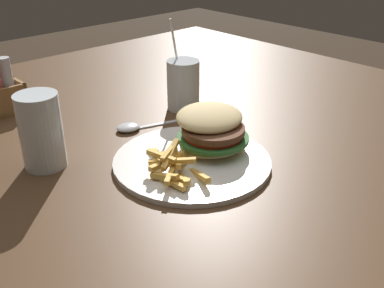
{
  "coord_description": "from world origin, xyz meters",
  "views": [
    {
      "loc": [
        -0.59,
        -0.77,
        1.17
      ],
      "look_at": [
        -0.08,
        -0.22,
        0.79
      ],
      "focal_mm": 42.0,
      "sensor_mm": 36.0,
      "label": 1
    }
  ],
  "objects_px": {
    "juice_glass": "(183,87)",
    "meal_plate_near": "(202,145)",
    "beer_glass": "(41,133)",
    "spoon": "(132,127)",
    "condiment_caddy": "(2,95)"
  },
  "relations": [
    {
      "from": "meal_plate_near",
      "to": "juice_glass",
      "type": "distance_m",
      "value": 0.26
    },
    {
      "from": "meal_plate_near",
      "to": "spoon",
      "type": "height_order",
      "value": "meal_plate_near"
    },
    {
      "from": "beer_glass",
      "to": "condiment_caddy",
      "type": "height_order",
      "value": "beer_glass"
    },
    {
      "from": "meal_plate_near",
      "to": "juice_glass",
      "type": "relative_size",
      "value": 1.39
    },
    {
      "from": "spoon",
      "to": "condiment_caddy",
      "type": "xyz_separation_m",
      "value": [
        -0.16,
        0.28,
        0.04
      ]
    },
    {
      "from": "spoon",
      "to": "condiment_caddy",
      "type": "bearing_deg",
      "value": -41.62
    },
    {
      "from": "spoon",
      "to": "beer_glass",
      "type": "bearing_deg",
      "value": 23.13
    },
    {
      "from": "juice_glass",
      "to": "spoon",
      "type": "xyz_separation_m",
      "value": [
        -0.17,
        -0.02,
        -0.05
      ]
    },
    {
      "from": "beer_glass",
      "to": "juice_glass",
      "type": "xyz_separation_m",
      "value": [
        0.38,
        0.03,
        -0.01
      ]
    },
    {
      "from": "meal_plate_near",
      "to": "juice_glass",
      "type": "height_order",
      "value": "juice_glass"
    },
    {
      "from": "juice_glass",
      "to": "condiment_caddy",
      "type": "bearing_deg",
      "value": 140.88
    },
    {
      "from": "condiment_caddy",
      "to": "juice_glass",
      "type": "bearing_deg",
      "value": -39.12
    },
    {
      "from": "condiment_caddy",
      "to": "spoon",
      "type": "bearing_deg",
      "value": -60.07
    },
    {
      "from": "meal_plate_near",
      "to": "beer_glass",
      "type": "bearing_deg",
      "value": 142.3
    },
    {
      "from": "juice_glass",
      "to": "meal_plate_near",
      "type": "bearing_deg",
      "value": -124.3
    }
  ]
}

